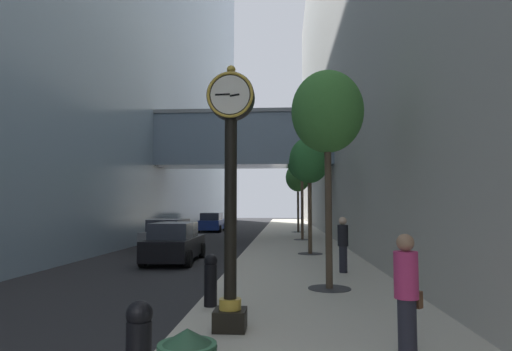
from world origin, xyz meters
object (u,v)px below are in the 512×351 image
Objects in this scene: street_tree_mid_near at (309,161)px; pedestrian_walking at (407,291)px; pedestrian_by_clock at (343,243)px; bollard_nearest at (139,350)px; car_grey_far at (170,234)px; street_tree_mid_far at (302,164)px; street_tree_far at (298,178)px; car_blue_near at (212,222)px; bollard_third at (211,279)px; car_black_mid at (175,243)px; street_clock at (231,182)px; street_tree_near at (327,114)px.

pedestrian_walking is at bearing -87.49° from street_tree_mid_near.
pedestrian_walking is at bearing -91.15° from pedestrian_by_clock.
pedestrian_by_clock reaches higher than bollard_nearest.
pedestrian_walking is at bearing -64.48° from car_grey_far.
bollard_nearest is 18.61m from car_grey_far.
street_tree_mid_far is at bearing 93.10° from pedestrian_by_clock.
street_tree_far is (2.73, 31.17, 3.89)m from bollard_nearest.
car_blue_near is at bearing 160.86° from street_tree_far.
bollard_nearest and bollard_third have the same top height.
bollard_nearest is 12.98m from car_black_mid.
street_tree_far is at bearing 85.78° from street_clock.
street_tree_far is 29.72m from pedestrian_walking.
car_black_mid is at bearing 153.19° from pedestrian_by_clock.
street_tree_mid_far is 21.71m from pedestrian_walking.
car_grey_far is at bearing -88.59° from car_blue_near.
street_tree_mid_near is 8.67m from car_grey_far.
bollard_third is 5.28m from street_tree_near.
street_tree_mid_far reaches higher than car_black_mid.
car_blue_near is (-4.91, 29.26, 0.10)m from bollard_third.
car_black_mid is 0.99× the size of car_grey_far.
car_black_mid is 5.64m from car_grey_far.
street_tree_mid_near is at bearing -23.90° from car_grey_far.
street_clock reaches higher than pedestrian_walking.
car_grey_far is at bearing 104.05° from bollard_nearest.
street_clock is 0.88× the size of street_tree_mid_near.
pedestrian_walking reaches higher than bollard_nearest.
street_tree_mid_near is (2.73, 10.28, 3.58)m from bollard_third.
pedestrian_walking reaches higher than car_grey_far.
car_blue_near is (-4.91, 33.82, 0.10)m from bollard_nearest.
street_tree_near is at bearing 67.80° from bollard_nearest.
bollard_nearest is 1.00× the size of bollard_third.
street_tree_far is 19.71m from car_black_mid.
pedestrian_walking is at bearing 26.78° from bollard_nearest.
car_black_mid is at bearing 102.72° from bollard_nearest.
car_black_mid is (-5.59, -18.51, -3.83)m from street_tree_far.
street_tree_mid_far is at bearing -54.77° from car_blue_near.
street_tree_near is at bearing -90.00° from street_tree_far.
bollard_third is 14.23m from car_grey_far.
pedestrian_walking is 33.18m from car_blue_near.
street_tree_mid_far is at bearing -90.00° from street_tree_far.
street_tree_mid_near is 16.33m from street_tree_far.
street_tree_far is at bearing 84.15° from bollard_third.
pedestrian_walking is at bearing -88.45° from street_tree_mid_far.
street_tree_mid_far is 8.17m from street_tree_far.
street_clock is 20.41m from street_tree_mid_far.
street_tree_near reaches higher than street_tree_far.
bollard_nearest is 0.24× the size of car_grey_far.
car_black_mid is (-2.86, 8.10, 0.07)m from bollard_third.
bollard_nearest is 0.18× the size of street_tree_mid_far.
street_clock is 0.81× the size of street_tree_near.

